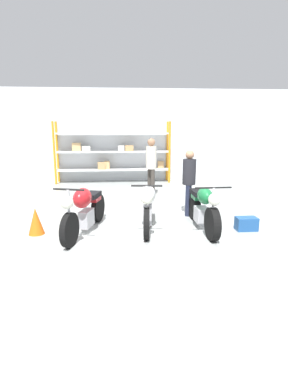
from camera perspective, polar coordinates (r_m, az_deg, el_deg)
The scene contains 10 objects.
ground_plane at distance 6.57m, azimuth 0.27°, elevation -6.72°, with size 30.00×30.00×0.00m, color #9EA3A0.
back_wall at distance 12.09m, azimuth -2.07°, elevation 10.69°, with size 30.00×0.08×3.60m.
shelving_rack at distance 11.76m, azimuth -6.10°, elevation 7.47°, with size 4.43×0.63×2.34m.
motorcycle_red at distance 6.19m, azimuth -11.28°, elevation -3.09°, with size 0.81×2.13×1.08m.
motorcycle_white at distance 6.41m, azimuth 0.67°, elevation -2.46°, with size 0.59×2.07×1.07m.
motorcycle_green at distance 6.46m, azimuth 11.18°, elevation -2.89°, with size 0.70×2.01×1.04m.
person_browsing at distance 7.33m, azimuth 8.57°, elevation 2.69°, with size 0.41×0.41×1.60m.
person_near_rack at distance 9.26m, azimuth 1.38°, elevation 5.67°, with size 0.43×0.43×1.80m.
toolbox at distance 6.71m, azimuth 18.91°, elevation -5.73°, with size 0.44×0.26×0.28m.
traffic_cone at distance 6.47m, azimuth -19.91°, elevation -5.22°, with size 0.32×0.32×0.55m.
Camera 1 is at (-0.52, -6.19, 2.14)m, focal length 28.00 mm.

